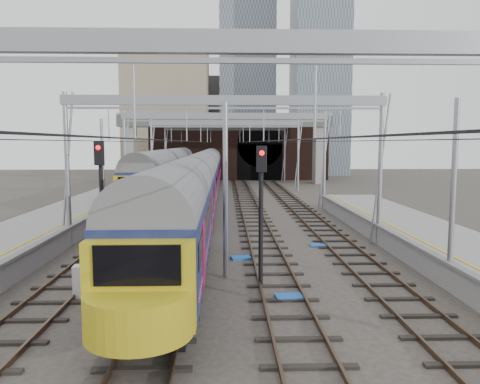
{
  "coord_description": "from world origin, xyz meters",
  "views": [
    {
      "loc": [
        -0.0,
        -16.47,
        5.41
      ],
      "look_at": [
        0.9,
        12.13,
        2.4
      ],
      "focal_mm": 35.0,
      "sensor_mm": 36.0,
      "label": 1
    }
  ],
  "objects_px": {
    "signal_near_left": "(101,191)",
    "signal_near_centre": "(261,199)",
    "train_main": "(203,177)",
    "train_second": "(174,168)",
    "relay_cabinet": "(82,281)"
  },
  "relations": [
    {
      "from": "signal_near_centre",
      "to": "relay_cabinet",
      "type": "distance_m",
      "value": 7.04
    },
    {
      "from": "signal_near_left",
      "to": "relay_cabinet",
      "type": "xyz_separation_m",
      "value": [
        0.11,
        -3.28,
        -2.84
      ]
    },
    {
      "from": "signal_near_left",
      "to": "signal_near_centre",
      "type": "distance_m",
      "value": 6.87
    },
    {
      "from": "train_second",
      "to": "signal_near_left",
      "type": "bearing_deg",
      "value": -88.66
    },
    {
      "from": "train_main",
      "to": "signal_near_left",
      "type": "distance_m",
      "value": 22.22
    },
    {
      "from": "train_main",
      "to": "train_second",
      "type": "relative_size",
      "value": 1.29
    },
    {
      "from": "train_main",
      "to": "signal_near_centre",
      "type": "relative_size",
      "value": 11.7
    },
    {
      "from": "train_second",
      "to": "relay_cabinet",
      "type": "xyz_separation_m",
      "value": [
        0.93,
        -38.65,
        -1.91
      ]
    },
    {
      "from": "train_second",
      "to": "train_main",
      "type": "bearing_deg",
      "value": -73.37
    },
    {
      "from": "signal_near_centre",
      "to": "train_main",
      "type": "bearing_deg",
      "value": 107.11
    },
    {
      "from": "train_main",
      "to": "relay_cabinet",
      "type": "distance_m",
      "value": 25.51
    },
    {
      "from": "signal_near_left",
      "to": "signal_near_centre",
      "type": "relative_size",
      "value": 1.03
    },
    {
      "from": "signal_near_left",
      "to": "relay_cabinet",
      "type": "height_order",
      "value": "signal_near_left"
    },
    {
      "from": "train_main",
      "to": "signal_near_centre",
      "type": "xyz_separation_m",
      "value": [
        3.33,
        -24.19,
        0.89
      ]
    },
    {
      "from": "train_main",
      "to": "train_second",
      "type": "bearing_deg",
      "value": 106.63
    }
  ]
}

